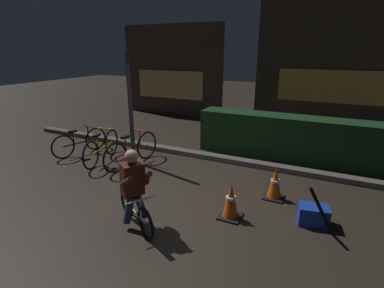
{
  "coord_description": "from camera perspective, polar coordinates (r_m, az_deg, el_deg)",
  "views": [
    {
      "loc": [
        2.47,
        -4.06,
        2.61
      ],
      "look_at": [
        0.2,
        0.6,
        0.9
      ],
      "focal_mm": 27.01,
      "sensor_mm": 36.0,
      "label": 1
    }
  ],
  "objects": [
    {
      "name": "closed_umbrella",
      "position": [
        4.68,
        24.15,
        -11.93
      ],
      "size": [
        0.43,
        0.23,
        0.77
      ],
      "primitive_type": "cylinder",
      "rotation": [
        0.0,
        0.5,
        3.56
      ],
      "color": "black",
      "rests_on": "ground"
    },
    {
      "name": "cyclist",
      "position": [
        4.45,
        -11.17,
        -8.57
      ],
      "size": [
        1.05,
        0.69,
        1.25
      ],
      "rotation": [
        0.0,
        0.0,
        -0.53
      ],
      "color": "black",
      "rests_on": "ground"
    },
    {
      "name": "sidewalk_curb",
      "position": [
        7.2,
        4.16,
        -2.55
      ],
      "size": [
        12.0,
        0.24,
        0.12
      ],
      "primitive_type": "cube",
      "color": "#56544F",
      "rests_on": "ground"
    },
    {
      "name": "parked_bike_left_mid",
      "position": [
        7.29,
        -17.38,
        -0.7
      ],
      "size": [
        0.51,
        1.62,
        0.76
      ],
      "rotation": [
        0.0,
        0.0,
        1.81
      ],
      "color": "black",
      "rests_on": "ground"
    },
    {
      "name": "traffic_cone_far",
      "position": [
        5.5,
        16.06,
        -7.54
      ],
      "size": [
        0.36,
        0.36,
        0.59
      ],
      "color": "black",
      "rests_on": "ground"
    },
    {
      "name": "blue_crate",
      "position": [
        5.01,
        22.82,
        -12.76
      ],
      "size": [
        0.49,
        0.4,
        0.3
      ],
      "primitive_type": "cube",
      "rotation": [
        0.0,
        0.0,
        0.19
      ],
      "color": "#193DB7",
      "rests_on": "ground"
    },
    {
      "name": "storefront_left",
      "position": [
        12.18,
        -3.82,
        14.21
      ],
      "size": [
        4.2,
        0.54,
        3.54
      ],
      "color": "#42382D",
      "rests_on": "ground"
    },
    {
      "name": "parked_bike_leftmost",
      "position": [
        8.0,
        -21.25,
        0.34
      ],
      "size": [
        0.5,
        1.48,
        0.7
      ],
      "rotation": [
        0.0,
        0.0,
        1.32
      ],
      "color": "black",
      "rests_on": "ground"
    },
    {
      "name": "hedge_row",
      "position": [
        7.49,
        19.79,
        1.05
      ],
      "size": [
        4.8,
        0.7,
        1.07
      ],
      "primitive_type": "cube",
      "color": "#19381C",
      "rests_on": "ground"
    },
    {
      "name": "parked_bike_center_left",
      "position": [
        6.87,
        -11.79,
        -1.28
      ],
      "size": [
        0.46,
        1.73,
        0.8
      ],
      "rotation": [
        0.0,
        0.0,
        1.45
      ],
      "color": "black",
      "rests_on": "ground"
    },
    {
      "name": "storefront_right",
      "position": [
        11.27,
        27.65,
        13.76
      ],
      "size": [
        5.71,
        0.54,
        4.26
      ],
      "color": "#42382D",
      "rests_on": "ground"
    },
    {
      "name": "traffic_cone_near",
      "position": [
        4.75,
        7.67,
        -11.1
      ],
      "size": [
        0.36,
        0.36,
        0.61
      ],
      "color": "black",
      "rests_on": "ground"
    },
    {
      "name": "street_post",
      "position": [
        6.83,
        -12.02,
        6.46
      ],
      "size": [
        0.1,
        0.1,
        2.53
      ],
      "primitive_type": "cylinder",
      "color": "#2D2D33",
      "rests_on": "ground"
    },
    {
      "name": "ground_plane",
      "position": [
        5.42,
        -4.76,
        -10.58
      ],
      "size": [
        40.0,
        40.0,
        0.0
      ],
      "primitive_type": "plane",
      "color": "#2D261E"
    }
  ]
}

